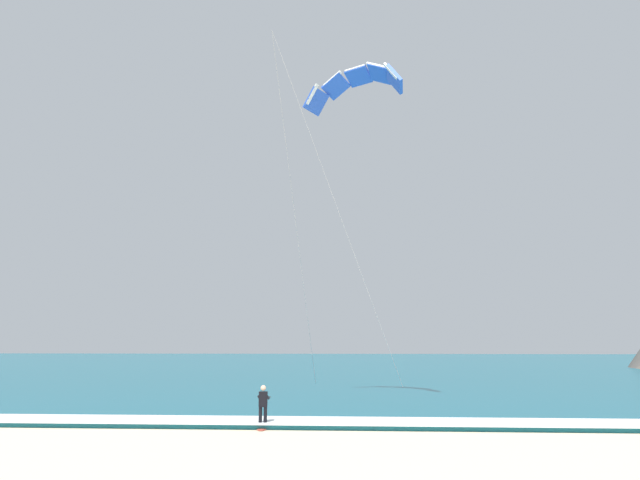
# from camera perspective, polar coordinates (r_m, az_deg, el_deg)

# --- Properties ---
(sea) EXTENTS (200.00, 120.00, 0.20)m
(sea) POSITION_cam_1_polar(r_m,az_deg,el_deg) (82.20, 3.12, -12.98)
(sea) COLOR #146075
(sea) RESTS_ON ground
(surf_foam) EXTENTS (200.00, 2.39, 0.04)m
(surf_foam) POSITION_cam_1_polar(r_m,az_deg,el_deg) (23.36, 2.63, -18.62)
(surf_foam) COLOR white
(surf_foam) RESTS_ON sea
(surfboard) EXTENTS (0.52, 1.42, 0.09)m
(surfboard) POSITION_cam_1_polar(r_m,az_deg,el_deg) (22.98, -6.10, -19.19)
(surfboard) COLOR #E04C38
(surfboard) RESTS_ON ground
(kitesurfer) EXTENTS (0.55, 0.53, 1.69)m
(kitesurfer) POSITION_cam_1_polar(r_m,az_deg,el_deg) (22.87, -6.05, -16.92)
(kitesurfer) COLOR black
(kitesurfer) RESTS_ON ground
(kite_primary) EXTENTS (6.63, 8.39, 18.23)m
(kite_primary) POSITION_cam_1_polar(r_m,az_deg,el_deg) (33.07, 3.77, 16.18)
(kite_primary) COLOR blue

